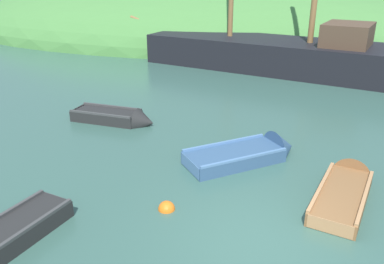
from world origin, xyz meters
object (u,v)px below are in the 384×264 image
Objects in this scene: rowboat_near_dock at (117,119)px; rowboat_portside at (345,189)px; sailing_ship at (273,58)px; rowboat_far at (251,155)px; buoy_orange at (167,209)px.

rowboat_near_dock is 0.90× the size of rowboat_portside.
sailing_ship is 5.25× the size of rowboat_near_dock.
rowboat_portside is (2.51, -1.35, -0.02)m from rowboat_far.
rowboat_near_dock is 6.09m from buoy_orange.
rowboat_portside is at bearing 116.74° from sailing_ship.
rowboat_far is at bearing 106.09° from sailing_ship.
buoy_orange is at bearing 99.88° from sailing_ship.
rowboat_near_dock is at bearing 81.76° from rowboat_portside.
sailing_ship is at bearing 67.67° from rowboat_near_dock.
buoy_orange is (-1.55, -3.18, -0.13)m from rowboat_far.
sailing_ship is at bearing 85.15° from buoy_orange.
sailing_ship reaches higher than rowboat_near_dock.
buoy_orange is at bearing 128.37° from rowboat_portside.
sailing_ship reaches higher than rowboat_portside.
buoy_orange is (-1.27, -14.96, -0.60)m from sailing_ship.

